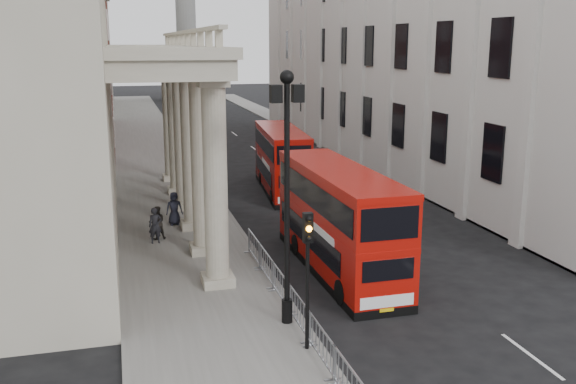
% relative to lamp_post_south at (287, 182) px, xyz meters
% --- Properties ---
extents(ground, '(260.00, 260.00, 0.00)m').
position_rel_lamp_post_south_xyz_m(ground, '(0.60, -4.00, -4.91)').
color(ground, black).
rests_on(ground, ground).
extents(sidewalk_west, '(6.00, 140.00, 0.12)m').
position_rel_lamp_post_south_xyz_m(sidewalk_west, '(-2.40, 26.00, -4.85)').
color(sidewalk_west, slate).
rests_on(sidewalk_west, ground).
extents(sidewalk_east, '(3.00, 140.00, 0.12)m').
position_rel_lamp_post_south_xyz_m(sidewalk_east, '(14.10, 26.00, -4.85)').
color(sidewalk_east, slate).
rests_on(sidewalk_east, ground).
extents(kerb, '(0.20, 140.00, 0.14)m').
position_rel_lamp_post_south_xyz_m(kerb, '(0.55, 26.00, -4.84)').
color(kerb, slate).
rests_on(kerb, ground).
extents(portico_building, '(9.00, 28.00, 12.00)m').
position_rel_lamp_post_south_xyz_m(portico_building, '(-9.90, 14.00, 1.09)').
color(portico_building, '#A29C88').
rests_on(portico_building, ground).
extents(brick_building, '(9.00, 32.00, 22.00)m').
position_rel_lamp_post_south_xyz_m(brick_building, '(-9.90, 44.00, 6.09)').
color(brick_building, maroon).
rests_on(brick_building, ground).
extents(west_building_far, '(9.00, 30.00, 20.00)m').
position_rel_lamp_post_south_xyz_m(west_building_far, '(-9.90, 76.00, 5.09)').
color(west_building_far, '#A29C88').
rests_on(west_building_far, ground).
extents(lamp_post_south, '(1.05, 0.44, 8.32)m').
position_rel_lamp_post_south_xyz_m(lamp_post_south, '(0.00, 0.00, 0.00)').
color(lamp_post_south, black).
rests_on(lamp_post_south, sidewalk_west).
extents(lamp_post_mid, '(1.05, 0.44, 8.32)m').
position_rel_lamp_post_south_xyz_m(lamp_post_mid, '(0.00, 16.00, 0.00)').
color(lamp_post_mid, black).
rests_on(lamp_post_mid, sidewalk_west).
extents(lamp_post_north, '(1.05, 0.44, 8.32)m').
position_rel_lamp_post_south_xyz_m(lamp_post_north, '(0.00, 32.00, 0.00)').
color(lamp_post_north, black).
rests_on(lamp_post_north, sidewalk_west).
extents(traffic_light, '(0.28, 0.33, 4.30)m').
position_rel_lamp_post_south_xyz_m(traffic_light, '(0.10, -2.02, -1.80)').
color(traffic_light, black).
rests_on(traffic_light, sidewalk_west).
extents(crowd_barriers, '(0.50, 18.75, 1.10)m').
position_rel_lamp_post_south_xyz_m(crowd_barriers, '(0.25, -1.77, -4.24)').
color(crowd_barriers, gray).
rests_on(crowd_barriers, sidewalk_west).
extents(bus_near, '(2.50, 9.99, 4.30)m').
position_rel_lamp_post_south_xyz_m(bus_near, '(3.42, 4.62, -2.66)').
color(bus_near, '#A70E07').
rests_on(bus_near, ground).
extents(bus_far, '(3.12, 9.45, 4.00)m').
position_rel_lamp_post_south_xyz_m(bus_far, '(4.75, 19.23, -2.82)').
color(bus_far, '#9C0D07').
rests_on(bus_far, ground).
extents(pedestrian_a, '(0.64, 0.45, 1.68)m').
position_rel_lamp_post_south_xyz_m(pedestrian_a, '(-3.68, 9.97, -3.95)').
color(pedestrian_a, black).
rests_on(pedestrian_a, sidewalk_west).
extents(pedestrian_b, '(0.83, 0.68, 1.61)m').
position_rel_lamp_post_south_xyz_m(pedestrian_b, '(-3.56, 10.57, -3.99)').
color(pedestrian_b, black).
rests_on(pedestrian_b, sidewalk_west).
extents(pedestrian_c, '(0.85, 0.56, 1.71)m').
position_rel_lamp_post_south_xyz_m(pedestrian_c, '(-2.54, 12.89, -3.94)').
color(pedestrian_c, black).
rests_on(pedestrian_c, sidewalk_west).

